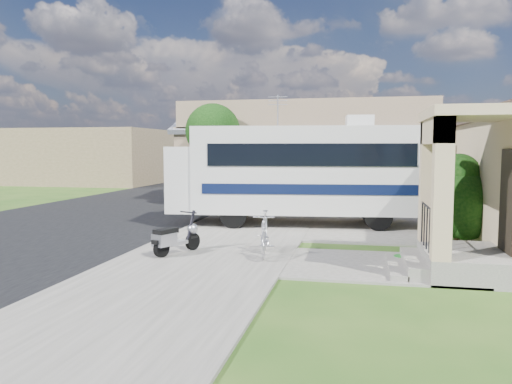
% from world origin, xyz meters
% --- Properties ---
extents(ground, '(120.00, 120.00, 0.00)m').
position_xyz_m(ground, '(0.00, 0.00, 0.00)').
color(ground, '#214913').
extents(street_slab, '(9.00, 80.00, 0.02)m').
position_xyz_m(street_slab, '(-7.50, 10.00, 0.01)').
color(street_slab, black).
rests_on(street_slab, ground).
extents(sidewalk_slab, '(4.00, 80.00, 0.06)m').
position_xyz_m(sidewalk_slab, '(-1.00, 10.00, 0.03)').
color(sidewalk_slab, '#5C5953').
rests_on(sidewalk_slab, ground).
extents(driveway_slab, '(7.00, 6.00, 0.05)m').
position_xyz_m(driveway_slab, '(1.50, 4.50, 0.03)').
color(driveway_slab, '#5C5953').
rests_on(driveway_slab, ground).
extents(walk_slab, '(4.00, 3.00, 0.05)m').
position_xyz_m(walk_slab, '(3.00, -1.00, 0.03)').
color(walk_slab, '#5C5953').
rests_on(walk_slab, ground).
extents(warehouse, '(12.50, 8.40, 5.04)m').
position_xyz_m(warehouse, '(0.00, 13.97, 1.99)').
color(warehouse, '#846C52').
rests_on(warehouse, ground).
extents(distant_bldg_far, '(10.00, 8.00, 4.00)m').
position_xyz_m(distant_bldg_far, '(-17.00, 22.00, 2.00)').
color(distant_bldg_far, brown).
rests_on(distant_bldg_far, ground).
extents(distant_bldg_near, '(8.00, 7.00, 3.20)m').
position_xyz_m(distant_bldg_near, '(-15.00, 34.00, 1.60)').
color(distant_bldg_near, '#846C52').
rests_on(distant_bldg_near, ground).
extents(street_tree_a, '(2.44, 2.40, 4.58)m').
position_xyz_m(street_tree_a, '(-3.70, 9.05, 3.25)').
color(street_tree_a, '#312315').
rests_on(street_tree_a, ground).
extents(street_tree_b, '(2.44, 2.40, 4.73)m').
position_xyz_m(street_tree_b, '(-3.70, 19.05, 3.39)').
color(street_tree_b, '#312315').
rests_on(street_tree_b, ground).
extents(street_tree_c, '(2.44, 2.40, 4.42)m').
position_xyz_m(street_tree_c, '(-3.70, 28.05, 3.10)').
color(street_tree_c, '#312315').
rests_on(street_tree_c, ground).
extents(motorhome, '(8.72, 3.57, 4.35)m').
position_xyz_m(motorhome, '(0.57, 4.67, 1.87)').
color(motorhome, beige).
rests_on(motorhome, ground).
extents(shrub, '(2.02, 1.93, 2.48)m').
position_xyz_m(shrub, '(5.13, 1.64, 1.27)').
color(shrub, '#312315').
rests_on(shrub, ground).
extents(scooter, '(0.84, 1.45, 1.00)m').
position_xyz_m(scooter, '(-1.80, -0.91, 0.45)').
color(scooter, black).
rests_on(scooter, ground).
extents(bicycle, '(0.73, 1.81, 1.05)m').
position_xyz_m(bicycle, '(0.36, -0.60, 0.53)').
color(bicycle, '#ACACB3').
rests_on(bicycle, ground).
extents(pickup_truck, '(3.50, 5.79, 1.50)m').
position_xyz_m(pickup_truck, '(-6.00, 13.32, 0.75)').
color(pickup_truck, white).
rests_on(pickup_truck, ground).
extents(van, '(3.55, 6.46, 1.77)m').
position_xyz_m(van, '(-6.80, 20.30, 0.89)').
color(van, white).
rests_on(van, ground).
extents(garden_hose, '(0.34, 0.34, 0.15)m').
position_xyz_m(garden_hose, '(3.52, -0.52, 0.08)').
color(garden_hose, '#166E1C').
rests_on(garden_hose, ground).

